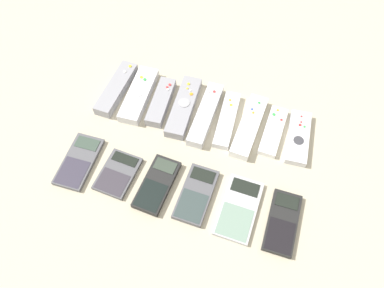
% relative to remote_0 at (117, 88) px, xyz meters
% --- Properties ---
extents(ground_plane, '(3.00, 3.00, 0.00)m').
position_rel_remote_0_xyz_m(ground_plane, '(0.26, -0.13, -0.01)').
color(ground_plane, '#B2A88E').
extents(remote_0, '(0.05, 0.19, 0.03)m').
position_rel_remote_0_xyz_m(remote_0, '(0.00, 0.00, 0.00)').
color(remote_0, gray).
rests_on(remote_0, ground_plane).
extents(remote_1, '(0.07, 0.19, 0.03)m').
position_rel_remote_0_xyz_m(remote_1, '(0.07, -0.00, -0.00)').
color(remote_1, silver).
rests_on(remote_1, ground_plane).
extents(remote_2, '(0.05, 0.16, 0.03)m').
position_rel_remote_0_xyz_m(remote_2, '(0.13, -0.01, -0.00)').
color(remote_2, gray).
rests_on(remote_2, ground_plane).
extents(remote_3, '(0.06, 0.20, 0.03)m').
position_rel_remote_0_xyz_m(remote_3, '(0.20, -0.00, -0.00)').
color(remote_3, gray).
rests_on(remote_3, ground_plane).
extents(remote_4, '(0.05, 0.20, 0.03)m').
position_rel_remote_0_xyz_m(remote_4, '(0.26, -0.01, -0.00)').
color(remote_4, silver).
rests_on(remote_4, ground_plane).
extents(remote_5, '(0.05, 0.18, 0.02)m').
position_rel_remote_0_xyz_m(remote_5, '(0.32, -0.00, -0.00)').
color(remote_5, silver).
rests_on(remote_5, ground_plane).
extents(remote_6, '(0.06, 0.20, 0.03)m').
position_rel_remote_0_xyz_m(remote_6, '(0.38, -0.01, -0.00)').
color(remote_6, white).
rests_on(remote_6, ground_plane).
extents(remote_7, '(0.05, 0.15, 0.02)m').
position_rel_remote_0_xyz_m(remote_7, '(0.45, -0.00, -0.01)').
color(remote_7, white).
rests_on(remote_7, ground_plane).
extents(remote_8, '(0.06, 0.16, 0.02)m').
position_rel_remote_0_xyz_m(remote_8, '(0.51, -0.00, -0.00)').
color(remote_8, silver).
rests_on(remote_8, ground_plane).
extents(calculator_0, '(0.08, 0.15, 0.01)m').
position_rel_remote_0_xyz_m(calculator_0, '(0.00, -0.24, -0.01)').
color(calculator_0, '#4C4C51').
rests_on(calculator_0, ground_plane).
extents(calculator_1, '(0.09, 0.12, 0.01)m').
position_rel_remote_0_xyz_m(calculator_1, '(0.11, -0.24, -0.01)').
color(calculator_1, '#4C4C51').
rests_on(calculator_1, ground_plane).
extents(calculator_2, '(0.08, 0.15, 0.02)m').
position_rel_remote_0_xyz_m(calculator_2, '(0.21, -0.24, -0.01)').
color(calculator_2, black).
rests_on(calculator_2, ground_plane).
extents(calculator_3, '(0.08, 0.15, 0.02)m').
position_rel_remote_0_xyz_m(calculator_3, '(0.31, -0.23, -0.01)').
color(calculator_3, '#4C4C51').
rests_on(calculator_3, ground_plane).
extents(calculator_4, '(0.09, 0.16, 0.01)m').
position_rel_remote_0_xyz_m(calculator_4, '(0.41, -0.24, -0.01)').
color(calculator_4, '#B2B2B7').
rests_on(calculator_4, ground_plane).
extents(calculator_5, '(0.07, 0.15, 0.01)m').
position_rel_remote_0_xyz_m(calculator_5, '(0.52, -0.24, -0.01)').
color(calculator_5, black).
rests_on(calculator_5, ground_plane).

